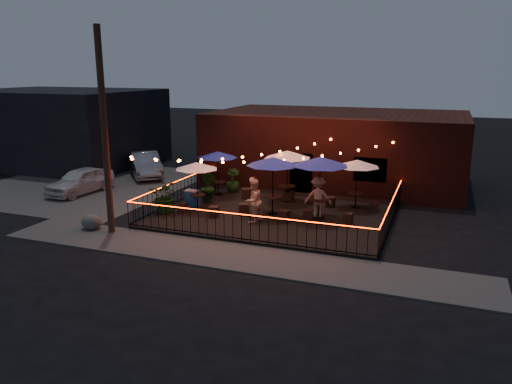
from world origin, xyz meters
TOP-DOWN VIEW (x-y plane):
  - ground at (0.00, 0.00)m, footprint 110.00×110.00m
  - patio at (0.00, 2.00)m, footprint 10.00×8.00m
  - sidewalk at (0.00, -3.25)m, footprint 18.00×2.50m
  - parking_lot at (-12.00, 4.00)m, footprint 11.00×12.00m
  - brick_building at (1.00, 9.99)m, footprint 14.00×8.00m
  - background_building at (-18.00, 9.00)m, footprint 12.00×9.00m
  - utility_pole at (-5.40, -2.60)m, footprint 0.26×0.26m
  - fence_front at (0.00, -2.00)m, footprint 10.00×0.04m
  - fence_left at (-5.00, 2.00)m, footprint 0.04×8.00m
  - fence_right at (5.00, 2.00)m, footprint 0.04×8.00m
  - festoon_lights at (-1.01, 1.70)m, footprint 10.02×8.72m
  - cafe_table_0 at (-3.58, 1.35)m, footprint 2.06×2.06m
  - cafe_table_1 at (-3.80, 4.07)m, footprint 2.66×2.66m
  - cafe_table_2 at (-0.07, 1.75)m, footprint 2.97×2.97m
  - cafe_table_3 at (-0.14, 4.07)m, footprint 2.71×2.71m
  - cafe_table_4 at (1.98, 1.92)m, footprint 2.73×2.73m
  - cafe_table_5 at (3.17, 4.14)m, footprint 2.35×2.35m
  - bistro_chair_0 at (-3.94, 0.62)m, footprint 0.38×0.38m
  - bistro_chair_1 at (-2.31, 0.42)m, footprint 0.47×0.47m
  - bistro_chair_2 at (-4.13, 3.93)m, footprint 0.42×0.42m
  - bistro_chair_3 at (-2.18, 3.83)m, footprint 0.56×0.56m
  - bistro_chair_4 at (-1.21, 1.19)m, footprint 0.55×0.55m
  - bistro_chair_5 at (0.74, 0.83)m, footprint 0.44×0.44m
  - bistro_chair_6 at (-0.07, 4.16)m, footprint 0.48×0.48m
  - bistro_chair_7 at (1.09, 4.02)m, footprint 0.43×0.43m
  - bistro_chair_8 at (1.63, 1.37)m, footprint 0.48×0.48m
  - bistro_chair_9 at (3.30, 1.60)m, footprint 0.37×0.37m
  - bistro_chair_10 at (2.06, 3.84)m, footprint 0.39×0.39m
  - bistro_chair_11 at (4.05, 3.80)m, footprint 0.46×0.46m
  - patron_a at (-0.75, 1.22)m, footprint 0.61×0.74m
  - patron_b at (-0.43, 0.34)m, footprint 0.94×1.06m
  - patron_c at (1.90, 2.02)m, footprint 1.27×0.90m
  - potted_shrub_a at (-4.60, 0.29)m, footprint 1.68×1.58m
  - potted_shrub_b at (-3.58, 2.51)m, footprint 1.02×0.92m
  - potted_shrub_c at (-3.34, 4.88)m, footprint 0.82×0.82m
  - cooler at (-4.02, 1.64)m, footprint 0.60×0.45m
  - boulder at (-6.39, -2.58)m, footprint 1.05×0.97m
  - car_white at (-10.96, 2.28)m, footprint 1.95×4.09m
  - car_silver at (-10.09, 7.09)m, footprint 4.13×4.43m

SIDE VIEW (x-z plane):
  - ground at x=0.00m, z-range 0.00..0.00m
  - parking_lot at x=-12.00m, z-range 0.00..0.02m
  - sidewalk at x=0.00m, z-range 0.00..0.05m
  - patio at x=0.00m, z-range 0.00..0.15m
  - boulder at x=-6.39m, z-range 0.00..0.68m
  - bistro_chair_0 at x=-3.94m, z-range 0.15..0.56m
  - bistro_chair_9 at x=3.30m, z-range 0.15..0.58m
  - bistro_chair_11 at x=4.05m, z-range 0.15..0.59m
  - bistro_chair_7 at x=1.09m, z-range 0.15..0.60m
  - bistro_chair_10 at x=2.06m, z-range 0.15..0.60m
  - bistro_chair_1 at x=-2.31m, z-range 0.15..0.62m
  - bistro_chair_8 at x=1.63m, z-range 0.15..0.62m
  - bistro_chair_2 at x=-4.13m, z-range 0.15..0.63m
  - bistro_chair_5 at x=0.74m, z-range 0.15..0.65m
  - bistro_chair_4 at x=-1.21m, z-range 0.15..0.66m
  - bistro_chair_3 at x=-2.18m, z-range 0.15..0.66m
  - bistro_chair_6 at x=-0.07m, z-range 0.15..0.66m
  - cooler at x=-4.02m, z-range 0.16..0.92m
  - fence_front at x=0.00m, z-range 0.14..1.18m
  - fence_left at x=-5.00m, z-range 0.14..1.18m
  - fence_right at x=5.00m, z-range 0.14..1.18m
  - car_white at x=-10.96m, z-range 0.00..1.35m
  - car_silver at x=-10.09m, z-range 0.00..1.48m
  - potted_shrub_c at x=-3.34m, z-range 0.15..1.37m
  - potted_shrub_a at x=-4.60m, z-range 0.15..1.66m
  - potted_shrub_b at x=-3.58m, z-range 0.15..1.66m
  - patron_a at x=-0.75m, z-range 0.15..1.88m
  - patron_c at x=1.90m, z-range 0.15..1.94m
  - patron_b at x=-0.43m, z-range 0.15..1.98m
  - brick_building at x=1.00m, z-range 0.00..4.00m
  - cafe_table_0 at x=-3.58m, z-range 1.04..3.20m
  - cafe_table_1 at x=-3.80m, z-range 1.07..3.30m
  - cafe_table_5 at x=3.17m, z-range 1.08..3.32m
  - cafe_table_3 at x=-0.14m, z-range 1.18..3.66m
  - cafe_table_2 at x=-0.07m, z-range 1.21..3.77m
  - background_building at x=-18.00m, z-range 0.00..5.00m
  - festoon_lights at x=-1.01m, z-range 1.86..3.18m
  - cafe_table_4 at x=1.98m, z-range 1.25..3.92m
  - utility_pole at x=-5.40m, z-range 0.00..8.00m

